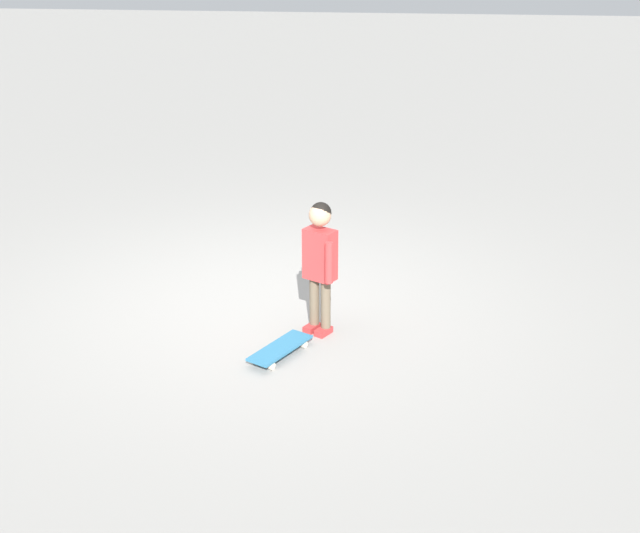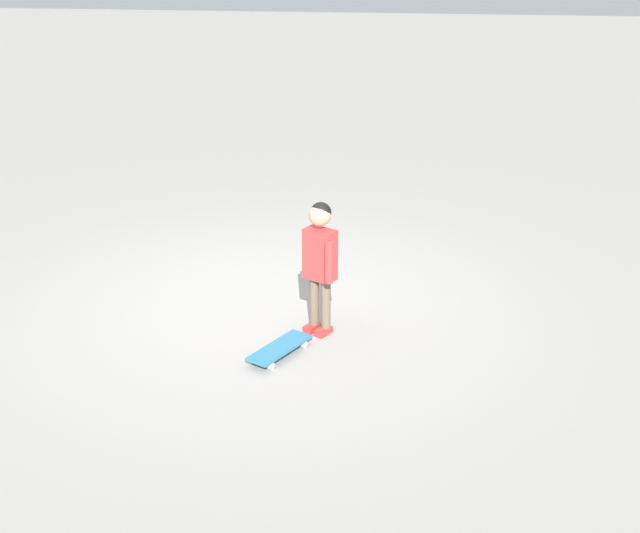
# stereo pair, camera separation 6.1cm
# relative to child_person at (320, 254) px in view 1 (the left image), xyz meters

# --- Properties ---
(ground_plane) EXTENTS (50.00, 50.00, 0.00)m
(ground_plane) POSITION_rel_child_person_xyz_m (-0.49, -0.51, -0.66)
(ground_plane) COLOR gray
(child_person) EXTENTS (0.35, 0.28, 1.06)m
(child_person) POSITION_rel_child_person_xyz_m (0.00, 0.00, 0.00)
(child_person) COLOR brown
(child_person) RESTS_ON ground
(skateboard) EXTENTS (0.60, 0.43, 0.07)m
(skateboard) POSITION_rel_child_person_xyz_m (0.44, -0.24, -0.60)
(skateboard) COLOR teal
(skateboard) RESTS_ON ground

